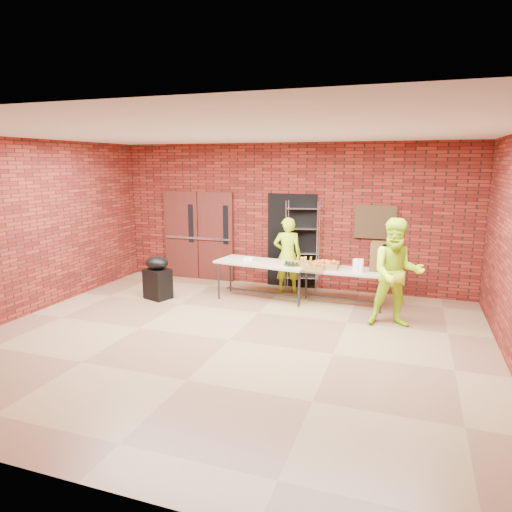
{
  "coord_description": "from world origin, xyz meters",
  "views": [
    {
      "loc": [
        2.63,
        -6.31,
        2.76
      ],
      "look_at": [
        -0.03,
        1.4,
        1.09
      ],
      "focal_mm": 32.0,
      "sensor_mm": 36.0,
      "label": 1
    }
  ],
  "objects": [
    {
      "name": "dark_doorway",
      "position": [
        0.1,
        3.46,
        1.05
      ],
      "size": [
        1.1,
        0.06,
        2.1
      ],
      "primitive_type": "cube",
      "color": "black",
      "rests_on": "room"
    },
    {
      "name": "bronze_plaque",
      "position": [
        1.9,
        3.45,
        1.55
      ],
      "size": [
        0.85,
        0.04,
        0.7
      ],
      "primitive_type": "cube",
      "color": "#3F3119",
      "rests_on": "room"
    },
    {
      "name": "coffee_dispenser",
      "position": [
        2.12,
        2.61,
        0.99
      ],
      "size": [
        0.42,
        0.37,
        0.55
      ],
      "primitive_type": "cube",
      "color": "brown",
      "rests_on": "table_right"
    },
    {
      "name": "volunteer_man",
      "position": [
        2.43,
        1.55,
        0.93
      ],
      "size": [
        1.03,
        0.87,
        1.87
      ],
      "primitive_type": "imported",
      "rotation": [
        0.0,
        0.0,
        0.19
      ],
      "color": "#B9F01A",
      "rests_on": "room"
    },
    {
      "name": "table_right",
      "position": [
        1.39,
        2.44,
        0.66
      ],
      "size": [
        1.75,
        0.75,
        0.72
      ],
      "rotation": [
        0.0,
        0.0,
        -0.01
      ],
      "color": "beige",
      "rests_on": "room"
    },
    {
      "name": "table_left",
      "position": [
        -0.21,
        2.33,
        0.72
      ],
      "size": [
        1.99,
        1.04,
        0.78
      ],
      "rotation": [
        0.0,
        0.0,
        -0.14
      ],
      "color": "beige",
      "rests_on": "room"
    },
    {
      "name": "wire_rack",
      "position": [
        0.38,
        3.32,
        0.98
      ],
      "size": [
        0.76,
        0.4,
        1.96
      ],
      "primitive_type": null,
      "rotation": [
        0.0,
        0.0,
        0.24
      ],
      "color": "silver",
      "rests_on": "room"
    },
    {
      "name": "cup_stack_front",
      "position": [
        1.68,
        2.35,
        0.84
      ],
      "size": [
        0.08,
        0.08,
        0.25
      ],
      "primitive_type": "cylinder",
      "color": "white",
      "rests_on": "table_right"
    },
    {
      "name": "basket_oranges",
      "position": [
        1.07,
        2.46,
        0.78
      ],
      "size": [
        0.49,
        0.38,
        0.15
      ],
      "color": "#A47C42",
      "rests_on": "table_right"
    },
    {
      "name": "napkin_box",
      "position": [
        -0.53,
        2.36,
        0.81
      ],
      "size": [
        0.19,
        0.13,
        0.06
      ],
      "primitive_type": "cube",
      "color": "white",
      "rests_on": "table_left"
    },
    {
      "name": "basket_apples",
      "position": [
        0.86,
        2.22,
        0.78
      ],
      "size": [
        0.43,
        0.34,
        0.13
      ],
      "color": "#A47C42",
      "rests_on": "table_right"
    },
    {
      "name": "volunteer_woman",
      "position": [
        0.14,
        2.97,
        0.82
      ],
      "size": [
        0.68,
        0.54,
        1.64
      ],
      "primitive_type": "imported",
      "rotation": [
        0.0,
        0.0,
        3.42
      ],
      "color": "#B9F01A",
      "rests_on": "room"
    },
    {
      "name": "basket_bananas",
      "position": [
        0.65,
        2.37,
        0.78
      ],
      "size": [
        0.46,
        0.36,
        0.14
      ],
      "color": "#A47C42",
      "rests_on": "table_right"
    },
    {
      "name": "double_doors",
      "position": [
        -2.2,
        3.44,
        1.05
      ],
      "size": [
        1.78,
        0.12,
        2.1
      ],
      "color": "#4A1B15",
      "rests_on": "room"
    },
    {
      "name": "cup_stack_mid",
      "position": [
        1.76,
        2.32,
        0.85
      ],
      "size": [
        0.09,
        0.09,
        0.26
      ],
      "primitive_type": "cylinder",
      "color": "white",
      "rests_on": "table_right"
    },
    {
      "name": "room",
      "position": [
        0.0,
        0.0,
        1.6
      ],
      "size": [
        8.08,
        7.08,
        3.28
      ],
      "color": "#846147",
      "rests_on": "ground"
    },
    {
      "name": "muffin_tray",
      "position": [
        0.44,
        2.23,
        0.82
      ],
      "size": [
        0.36,
        0.36,
        0.09
      ],
      "color": "#124412",
      "rests_on": "table_left"
    },
    {
      "name": "covered_grill",
      "position": [
        -2.26,
        1.63,
        0.44
      ],
      "size": [
        0.59,
        0.54,
        0.89
      ],
      "rotation": [
        0.0,
        0.0,
        -0.33
      ],
      "color": "black",
      "rests_on": "room"
    },
    {
      "name": "cup_stack_back",
      "position": [
        1.63,
        2.43,
        0.83
      ],
      "size": [
        0.08,
        0.08,
        0.23
      ],
      "primitive_type": "cylinder",
      "color": "white",
      "rests_on": "table_right"
    }
  ]
}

